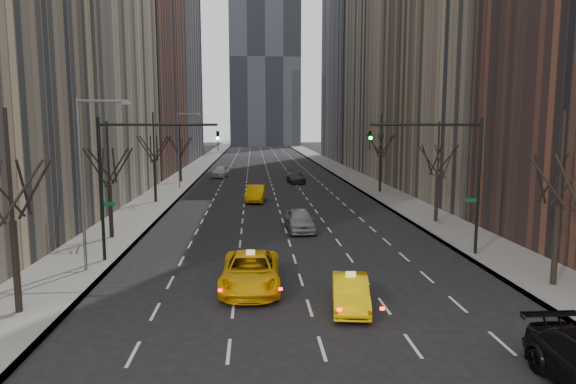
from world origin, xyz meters
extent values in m
plane|color=black|center=(0.00, 0.00, 0.00)|extent=(400.00, 400.00, 0.00)
cube|color=slate|center=(-12.25, 70.00, 0.07)|extent=(4.50, 320.00, 0.15)
cube|color=slate|center=(12.25, 70.00, 0.07)|extent=(4.50, 320.00, 0.15)
cube|color=brown|center=(-21.50, 66.00, 22.00)|extent=(14.00, 28.00, 44.00)
cube|color=slate|center=(-21.50, 96.00, 30.00)|extent=(14.00, 30.00, 60.00)
cube|color=tan|center=(21.50, 64.00, 25.00)|extent=(14.00, 28.00, 50.00)
cube|color=slate|center=(21.50, 95.00, 29.00)|extent=(14.00, 30.00, 58.00)
cylinder|color=black|center=(-12.00, 4.00, 2.04)|extent=(0.28, 0.28, 3.78)
cylinder|color=black|center=(-12.00, 4.00, 6.18)|extent=(0.16, 0.16, 4.50)
cylinder|color=black|center=(-11.85, 4.85, 5.16)|extent=(0.42, 1.80, 2.52)
cylinder|color=black|center=(-11.19, 4.29, 5.16)|extent=(1.74, 0.72, 2.52)
cylinder|color=black|center=(-11.34, 3.45, 5.16)|extent=(1.46, 1.25, 2.52)
cylinder|color=black|center=(-12.66, 4.55, 5.16)|extent=(1.46, 1.25, 2.52)
cylinder|color=black|center=(-12.00, 18.00, 1.93)|extent=(0.28, 0.28, 3.57)
cylinder|color=black|center=(-12.00, 18.00, 5.84)|extent=(0.16, 0.16, 4.25)
cylinder|color=black|center=(-11.85, 18.85, 4.95)|extent=(0.42, 1.80, 2.52)
cylinder|color=black|center=(-11.19, 18.29, 4.95)|extent=(1.74, 0.72, 2.52)
cylinder|color=black|center=(-11.34, 17.45, 4.95)|extent=(1.46, 1.25, 2.52)
cylinder|color=black|center=(-12.15, 17.15, 4.95)|extent=(0.42, 1.80, 2.52)
cylinder|color=black|center=(-12.81, 17.71, 4.95)|extent=(1.74, 0.72, 2.52)
cylinder|color=black|center=(-12.66, 18.55, 4.95)|extent=(1.46, 1.25, 2.52)
cylinder|color=black|center=(-12.00, 34.00, 2.15)|extent=(0.28, 0.28, 3.99)
cylinder|color=black|center=(-12.00, 34.00, 6.52)|extent=(0.16, 0.16, 4.75)
cylinder|color=black|center=(-11.85, 34.85, 5.37)|extent=(0.42, 1.80, 2.52)
cylinder|color=black|center=(-11.19, 34.29, 5.37)|extent=(1.74, 0.72, 2.52)
cylinder|color=black|center=(-11.34, 33.45, 5.37)|extent=(1.46, 1.25, 2.52)
cylinder|color=black|center=(-12.15, 33.15, 5.37)|extent=(0.42, 1.80, 2.52)
cylinder|color=black|center=(-12.81, 33.71, 5.37)|extent=(1.74, 0.72, 2.52)
cylinder|color=black|center=(-12.66, 34.55, 5.37)|extent=(1.46, 1.25, 2.52)
cylinder|color=black|center=(-12.00, 52.00, 1.83)|extent=(0.28, 0.28, 3.36)
cylinder|color=black|center=(-12.00, 52.00, 5.51)|extent=(0.16, 0.16, 4.00)
cylinder|color=black|center=(-11.85, 52.85, 4.74)|extent=(0.42, 1.80, 2.52)
cylinder|color=black|center=(-11.19, 52.29, 4.74)|extent=(1.74, 0.72, 2.52)
cylinder|color=black|center=(-11.34, 51.45, 4.74)|extent=(1.46, 1.25, 2.52)
cylinder|color=black|center=(-12.15, 51.15, 4.74)|extent=(0.42, 1.80, 2.52)
cylinder|color=black|center=(-12.81, 51.71, 4.74)|extent=(1.74, 0.72, 2.52)
cylinder|color=black|center=(-12.66, 52.55, 4.74)|extent=(1.46, 1.25, 2.52)
cylinder|color=black|center=(12.00, 6.00, 2.04)|extent=(0.28, 0.28, 3.78)
cylinder|color=black|center=(12.00, 6.00, 6.18)|extent=(0.16, 0.16, 4.50)
cylinder|color=black|center=(12.15, 6.85, 5.16)|extent=(0.42, 1.80, 2.52)
cylinder|color=black|center=(12.81, 6.29, 5.16)|extent=(1.74, 0.72, 2.52)
cylinder|color=black|center=(11.85, 5.15, 5.16)|extent=(0.42, 1.80, 2.52)
cylinder|color=black|center=(11.19, 5.71, 5.16)|extent=(1.74, 0.72, 2.52)
cylinder|color=black|center=(11.34, 6.55, 5.16)|extent=(1.46, 1.25, 2.52)
cylinder|color=black|center=(12.00, 22.00, 1.93)|extent=(0.28, 0.28, 3.57)
cylinder|color=black|center=(12.00, 22.00, 5.84)|extent=(0.16, 0.16, 4.25)
cylinder|color=black|center=(12.15, 22.85, 4.95)|extent=(0.42, 1.80, 2.52)
cylinder|color=black|center=(12.81, 22.29, 4.95)|extent=(1.74, 0.72, 2.52)
cylinder|color=black|center=(12.66, 21.45, 4.95)|extent=(1.46, 1.25, 2.52)
cylinder|color=black|center=(11.85, 21.15, 4.95)|extent=(0.42, 1.80, 2.52)
cylinder|color=black|center=(11.19, 21.71, 4.95)|extent=(1.74, 0.72, 2.52)
cylinder|color=black|center=(11.34, 22.55, 4.95)|extent=(1.46, 1.25, 2.52)
cylinder|color=black|center=(12.00, 40.00, 2.15)|extent=(0.28, 0.28, 3.99)
cylinder|color=black|center=(12.00, 40.00, 6.52)|extent=(0.16, 0.16, 4.75)
cylinder|color=black|center=(12.15, 40.85, 5.37)|extent=(0.42, 1.80, 2.52)
cylinder|color=black|center=(12.81, 40.29, 5.37)|extent=(1.74, 0.72, 2.52)
cylinder|color=black|center=(12.66, 39.45, 5.37)|extent=(1.46, 1.25, 2.52)
cylinder|color=black|center=(11.85, 39.15, 5.37)|extent=(0.42, 1.80, 2.52)
cylinder|color=black|center=(11.19, 39.71, 5.37)|extent=(1.74, 0.72, 2.52)
cylinder|color=black|center=(11.34, 40.55, 5.37)|extent=(1.46, 1.25, 2.52)
cylinder|color=black|center=(-10.80, 12.00, 4.15)|extent=(0.18, 0.18, 8.00)
cylinder|color=black|center=(-7.55, 12.00, 7.75)|extent=(6.50, 0.14, 0.14)
imported|color=black|center=(-4.30, 12.00, 6.85)|extent=(0.18, 0.22, 1.10)
sphere|color=#0CFF33|center=(-4.30, 11.82, 7.00)|extent=(0.20, 0.20, 0.20)
cube|color=#0C5926|center=(-10.40, 12.00, 3.35)|extent=(0.70, 0.04, 0.22)
cylinder|color=black|center=(10.80, 12.00, 4.15)|extent=(0.18, 0.18, 8.00)
cylinder|color=black|center=(7.55, 12.00, 7.75)|extent=(6.50, 0.14, 0.14)
imported|color=black|center=(4.30, 12.00, 6.85)|extent=(0.18, 0.22, 1.10)
sphere|color=#0CFF33|center=(4.30, 11.82, 7.00)|extent=(0.20, 0.20, 0.20)
cube|color=#0C5926|center=(10.40, 12.00, 3.35)|extent=(0.70, 0.04, 0.22)
cylinder|color=slate|center=(-11.20, 10.00, 4.65)|extent=(0.16, 0.16, 9.00)
cylinder|color=slate|center=(-9.90, 10.00, 8.95)|extent=(2.60, 0.14, 0.14)
cube|color=slate|center=(-8.70, 10.00, 8.85)|extent=(0.50, 0.22, 0.15)
cylinder|color=slate|center=(-11.20, 45.00, 4.65)|extent=(0.16, 0.16, 9.00)
cylinder|color=slate|center=(-9.90, 45.00, 8.95)|extent=(2.60, 0.14, 0.14)
cube|color=slate|center=(-8.70, 45.00, 8.85)|extent=(0.50, 0.22, 0.15)
imported|color=#FBBB05|center=(-2.51, 6.78, 0.83)|extent=(2.92, 6.04, 1.66)
imported|color=yellow|center=(1.72, 3.81, 0.70)|extent=(2.03, 4.39, 1.39)
imported|color=gray|center=(1.01, 19.79, 0.82)|extent=(2.13, 4.88, 1.64)
imported|color=#F4AB05|center=(-2.10, 34.32, 0.82)|extent=(2.27, 5.16, 1.65)
imported|color=#2F2F34|center=(3.28, 50.49, 0.74)|extent=(2.40, 5.19, 1.47)
imported|color=white|center=(-7.15, 58.25, 0.83)|extent=(2.62, 5.12, 1.67)
camera|label=1|loc=(-2.35, -16.93, 7.81)|focal=32.00mm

